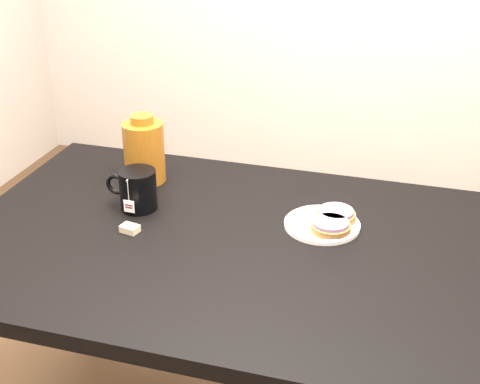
{
  "coord_description": "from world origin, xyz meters",
  "views": [
    {
      "loc": [
        0.42,
        -1.37,
        1.6
      ],
      "look_at": [
        -0.03,
        0.14,
        0.81
      ],
      "focal_mm": 50.0,
      "sensor_mm": 36.0,
      "label": 1
    }
  ],
  "objects_px": {
    "mug": "(137,189)",
    "table": "(235,268)",
    "bagel_back": "(336,215)",
    "bagel_front": "(331,226)",
    "teabag_pouch": "(130,229)",
    "bagel_package": "(144,151)",
    "plate": "(322,224)"
  },
  "relations": [
    {
      "from": "mug",
      "to": "table",
      "type": "bearing_deg",
      "value": -13.45
    },
    {
      "from": "bagel_back",
      "to": "bagel_front",
      "type": "relative_size",
      "value": 0.79
    },
    {
      "from": "bagel_back",
      "to": "teabag_pouch",
      "type": "distance_m",
      "value": 0.53
    },
    {
      "from": "bagel_package",
      "to": "teabag_pouch",
      "type": "bearing_deg",
      "value": -74.02
    },
    {
      "from": "teabag_pouch",
      "to": "mug",
      "type": "bearing_deg",
      "value": 104.47
    },
    {
      "from": "table",
      "to": "bagel_package",
      "type": "xyz_separation_m",
      "value": [
        -0.35,
        0.26,
        0.18
      ]
    },
    {
      "from": "teabag_pouch",
      "to": "bagel_package",
      "type": "bearing_deg",
      "value": 105.98
    },
    {
      "from": "bagel_back",
      "to": "table",
      "type": "bearing_deg",
      "value": -145.21
    },
    {
      "from": "bagel_front",
      "to": "mug",
      "type": "relative_size",
      "value": 0.97
    },
    {
      "from": "plate",
      "to": "bagel_back",
      "type": "relative_size",
      "value": 1.72
    },
    {
      "from": "bagel_back",
      "to": "mug",
      "type": "xyz_separation_m",
      "value": [
        -0.52,
        -0.07,
        0.03
      ]
    },
    {
      "from": "plate",
      "to": "bagel_front",
      "type": "height_order",
      "value": "bagel_front"
    },
    {
      "from": "bagel_front",
      "to": "teabag_pouch",
      "type": "height_order",
      "value": "bagel_front"
    },
    {
      "from": "table",
      "to": "mug",
      "type": "distance_m",
      "value": 0.34
    },
    {
      "from": "plate",
      "to": "mug",
      "type": "relative_size",
      "value": 1.31
    },
    {
      "from": "bagel_package",
      "to": "plate",
      "type": "bearing_deg",
      "value": -13.22
    },
    {
      "from": "table",
      "to": "mug",
      "type": "relative_size",
      "value": 9.45
    },
    {
      "from": "plate",
      "to": "bagel_front",
      "type": "distance_m",
      "value": 0.05
    },
    {
      "from": "table",
      "to": "bagel_front",
      "type": "xyz_separation_m",
      "value": [
        0.22,
        0.09,
        0.11
      ]
    },
    {
      "from": "plate",
      "to": "mug",
      "type": "xyz_separation_m",
      "value": [
        -0.49,
        -0.04,
        0.05
      ]
    },
    {
      "from": "mug",
      "to": "teabag_pouch",
      "type": "xyz_separation_m",
      "value": [
        0.03,
        -0.12,
        -0.05
      ]
    },
    {
      "from": "table",
      "to": "mug",
      "type": "bearing_deg",
      "value": 163.67
    },
    {
      "from": "table",
      "to": "teabag_pouch",
      "type": "relative_size",
      "value": 31.11
    },
    {
      "from": "plate",
      "to": "bagel_front",
      "type": "bearing_deg",
      "value": -51.13
    },
    {
      "from": "mug",
      "to": "teabag_pouch",
      "type": "bearing_deg",
      "value": -72.64
    },
    {
      "from": "table",
      "to": "bagel_package",
      "type": "bearing_deg",
      "value": 143.91
    },
    {
      "from": "plate",
      "to": "teabag_pouch",
      "type": "height_order",
      "value": "teabag_pouch"
    },
    {
      "from": "bagel_package",
      "to": "table",
      "type": "bearing_deg",
      "value": -36.09
    },
    {
      "from": "teabag_pouch",
      "to": "bagel_front",
      "type": "bearing_deg",
      "value": 15.03
    },
    {
      "from": "bagel_front",
      "to": "plate",
      "type": "bearing_deg",
      "value": 128.87
    },
    {
      "from": "plate",
      "to": "bagel_front",
      "type": "relative_size",
      "value": 1.36
    },
    {
      "from": "table",
      "to": "bagel_back",
      "type": "relative_size",
      "value": 12.36
    }
  ]
}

